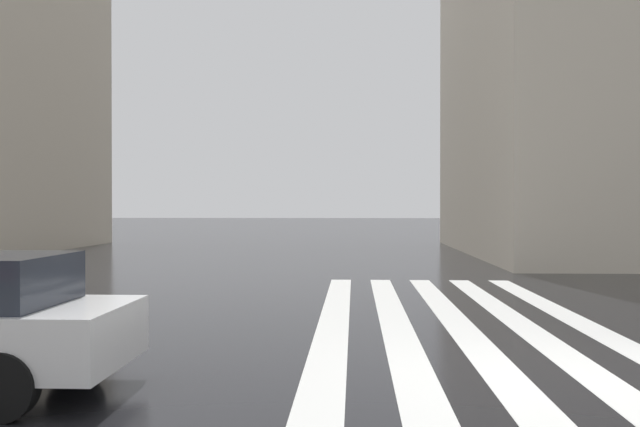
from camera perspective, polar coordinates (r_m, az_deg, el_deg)
ground_plane at (r=8.50m, az=18.92°, el=-12.33°), size 220.00×220.00×0.00m
zebra_crossing at (r=12.22m, az=10.65°, el=-8.34°), size 13.00×4.50×0.01m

